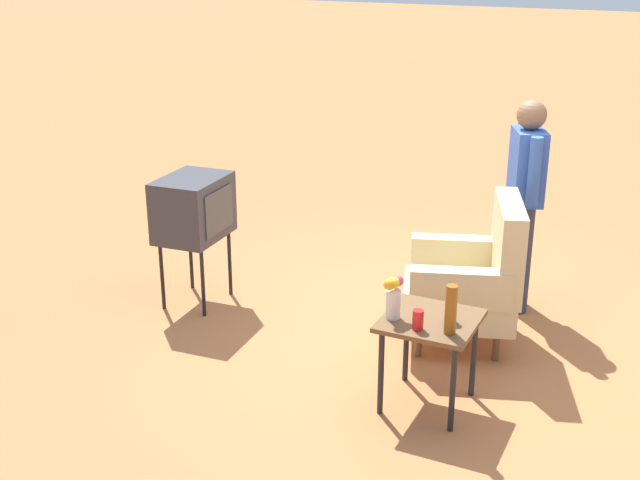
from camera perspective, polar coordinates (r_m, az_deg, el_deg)
ground_plane at (r=6.11m, az=8.34°, el=-6.75°), size 60.00×60.00×0.00m
armchair at (r=5.90m, az=10.55°, el=-2.58°), size 0.97×0.98×1.06m
side_table at (r=5.07m, az=7.60°, el=-6.26°), size 0.56×0.56×0.59m
tv_on_stand at (r=6.43m, az=-8.74°, el=2.16°), size 0.63×0.48×1.03m
person_standing at (r=6.42m, az=13.98°, el=3.21°), size 0.53×0.35×1.64m
soda_can_blue at (r=4.99m, az=9.00°, el=-4.92°), size 0.07×0.07×0.12m
soda_can_red at (r=4.87m, az=6.79°, el=-5.49°), size 0.07×0.07×0.12m
bottle_tall_amber at (r=4.81m, az=9.03°, el=-4.78°), size 0.07×0.07×0.30m
flower_vase at (r=4.95m, az=5.09°, el=-3.83°), size 0.14×0.10×0.27m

